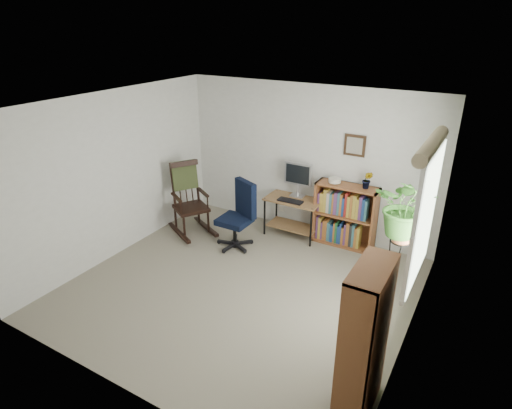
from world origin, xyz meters
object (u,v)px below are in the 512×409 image
Objects in this scene: rocking_chair at (191,199)px; office_chair at (234,215)px; low_bookshelf at (345,215)px; tall_bookshelf at (364,342)px; desk at (293,217)px.

office_chair is at bearing -62.38° from rocking_chair.
tall_bookshelf reaches higher than low_bookshelf.
rocking_chair is at bearing -159.85° from office_chair.
office_chair is at bearing 142.80° from tall_bookshelf.
rocking_chair is (-0.88, 0.06, 0.07)m from office_chair.
low_bookshelf is 3.12m from tall_bookshelf.
office_chair reaches higher than desk.
rocking_chair is 1.21× the size of low_bookshelf.
low_bookshelf reaches higher than desk.
tall_bookshelf is at bearing -13.14° from office_chair.
office_chair is 1.70m from low_bookshelf.
office_chair is at bearing -147.19° from low_bookshelf.
desk is 0.85m from low_bookshelf.
rocking_chair reaches higher than low_bookshelf.
desk is 0.60× the size of tall_bookshelf.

